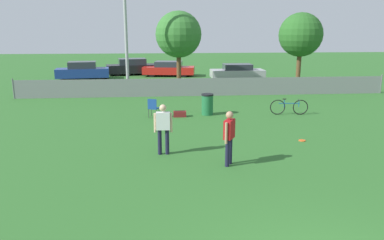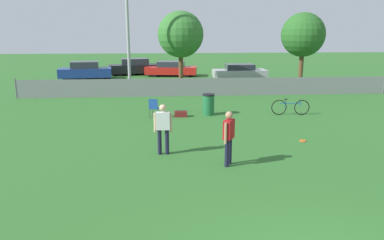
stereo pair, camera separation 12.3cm
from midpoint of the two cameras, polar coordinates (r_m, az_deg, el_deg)
name	(u,v)px [view 2 (the right image)]	position (r m, az deg, el deg)	size (l,w,h in m)	color
fence_backline	(207,87)	(23.19, 2.39, 5.04)	(22.92, 0.07, 1.21)	gray
light_pole	(127,2)	(24.60, -9.77, 17.30)	(0.90, 0.36, 9.76)	#9E9EA3
tree_near_pole	(181,35)	(26.61, -1.61, 12.88)	(3.20, 3.20, 5.27)	brown
tree_far_right	(303,35)	(28.07, 16.70, 12.30)	(3.08, 3.08, 5.18)	brown
player_receiver_white	(163,125)	(12.22, -4.15, -0.82)	(0.61, 0.24, 1.68)	#191933
player_defender_red	(229,134)	(11.24, 5.93, -2.16)	(0.41, 0.53, 1.68)	#191933
frisbee_disc	(303,141)	(14.48, 16.74, -3.05)	(0.26, 0.26, 0.03)	#E5591E
folding_chair_sideline	(154,107)	(17.52, -5.59, 2.02)	(0.54, 0.54, 0.90)	#333338
bicycle_sideline	(290,107)	(18.64, 14.95, 1.91)	(1.83, 0.44, 0.79)	black
trash_bin	(208,104)	(18.03, 2.72, 2.41)	(0.58, 0.58, 1.02)	#1E6638
gear_bag_sideline	(181,114)	(17.69, -1.51, 0.93)	(0.59, 0.32, 0.29)	maroon
parked_car_blue	(85,71)	(32.24, -15.86, 7.23)	(4.38, 2.19, 1.45)	black
parked_car_dark	(135,67)	(34.48, -8.61, 8.00)	(4.82, 2.58, 1.46)	black
parked_car_red	(171,69)	(33.14, -3.09, 7.80)	(4.65, 2.43, 1.29)	black
parked_car_silver	(240,72)	(30.80, 7.37, 7.27)	(4.30, 1.77, 1.28)	black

